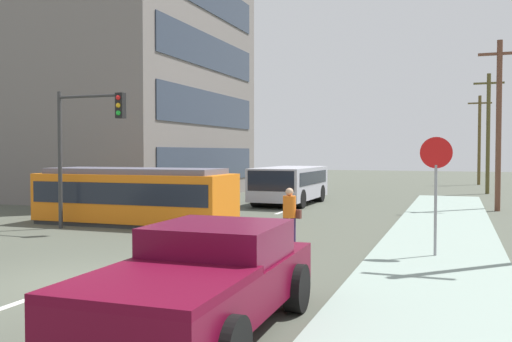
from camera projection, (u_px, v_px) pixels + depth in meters
ground_plane at (251, 223)px, 20.57m from camera, size 120.00×120.00×0.00m
sidewalk_curb_right at (439, 250)px, 14.49m from camera, size 3.20×36.00×0.14m
lane_stripe_0 at (1, 309)px, 9.31m from camera, size 0.16×2.40×0.01m
lane_stripe_1 at (132, 264)px, 13.06m from camera, size 0.16×2.40×0.01m
lane_stripe_2 at (205, 239)px, 16.82m from camera, size 0.16×2.40×0.01m
lane_stripe_3 at (284, 211)px, 24.54m from camera, size 0.16×2.40×0.01m
lane_stripe_4 at (316, 200)px, 30.17m from camera, size 0.16×2.40×0.01m
corner_building at (89, 66)px, 34.23m from camera, size 16.61×14.39×16.00m
streetcar_tram at (135, 195)px, 20.19m from camera, size 7.31×2.65×2.06m
city_bus at (290, 183)px, 27.90m from camera, size 2.60×5.94×1.87m
pedestrian_crossing at (290, 214)px, 15.12m from camera, size 0.51×0.36×1.67m
pickup_truck_parked at (205, 279)px, 8.06m from camera, size 2.35×5.04×1.55m
stop_sign at (436, 171)px, 13.33m from camera, size 0.76×0.07×2.88m
traffic_light_mast at (85, 132)px, 18.69m from camera, size 2.69×0.33×4.74m
utility_pole_mid at (499, 122)px, 24.54m from camera, size 1.80×0.24×7.61m
utility_pole_far at (488, 131)px, 34.58m from camera, size 1.80×0.24×7.55m
utility_pole_distant at (479, 138)px, 44.15m from camera, size 1.80×0.24×7.15m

